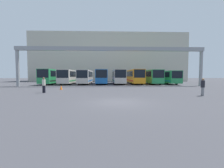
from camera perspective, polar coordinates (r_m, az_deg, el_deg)
ground_plane at (r=11.41m, az=2.25°, el=-6.96°), size 200.00×200.00×0.00m
building_backdrop at (r=55.16m, az=-1.13°, el=9.60°), size 52.25×12.00×16.13m
overhead_gantry at (r=28.53m, az=-0.30°, el=11.83°), size 35.08×0.80×7.32m
bus_slot_0 at (r=37.88m, az=-21.47°, el=2.93°), size 2.47×11.75×3.34m
bus_slot_1 at (r=36.61m, az=-15.87°, el=2.92°), size 2.56×11.40×3.23m
bus_slot_2 at (r=35.24m, az=-10.04°, el=2.94°), size 2.44×10.10×3.18m
bus_slot_3 at (r=35.34m, az=-3.76°, el=3.07°), size 2.51×10.97×3.27m
bus_slot_4 at (r=35.89m, az=2.41°, el=3.10°), size 2.48×11.88×3.29m
bus_slot_5 at (r=36.13m, az=8.54°, el=3.08°), size 2.51×11.36×3.32m
bus_slot_6 at (r=36.44m, az=14.67°, el=2.94°), size 2.58×10.14×3.23m
bus_slot_7 at (r=38.25m, az=19.95°, el=2.70°), size 2.46×11.27×3.03m
pedestrian_near_left at (r=17.36m, az=31.28°, el=-0.80°), size 0.37×0.37×1.76m
pedestrian_mid_right at (r=19.09m, az=-24.54°, el=-0.23°), size 0.37×0.37×1.80m
traffic_cone at (r=22.50m, az=-18.80°, el=-1.23°), size 0.37×0.37×0.64m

